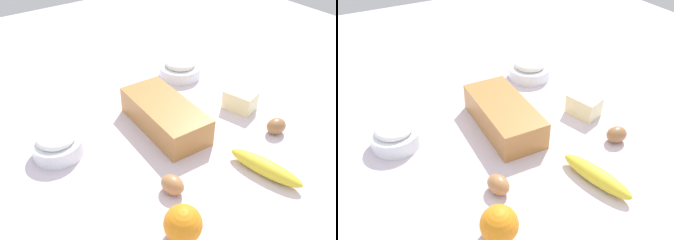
{
  "view_description": "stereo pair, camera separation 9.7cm",
  "coord_description": "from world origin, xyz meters",
  "views": [
    {
      "loc": [
        0.63,
        -0.46,
        0.62
      ],
      "look_at": [
        0.0,
        0.0,
        0.04
      ],
      "focal_mm": 37.79,
      "sensor_mm": 36.0,
      "label": 1
    },
    {
      "loc": [
        0.69,
        -0.38,
        0.62
      ],
      "look_at": [
        0.0,
        0.0,
        0.04
      ],
      "focal_mm": 37.79,
      "sensor_mm": 36.0,
      "label": 2
    }
  ],
  "objects": [
    {
      "name": "loaf_pan",
      "position": [
        -0.02,
        0.01,
        0.04
      ],
      "size": [
        0.29,
        0.14,
        0.08
      ],
      "rotation": [
        0.0,
        0.0,
        -0.04
      ],
      "color": "#B77A3D",
      "rests_on": "ground_plane"
    },
    {
      "name": "butter_block",
      "position": [
        0.03,
        0.24,
        0.03
      ],
      "size": [
        0.1,
        0.09,
        0.06
      ],
      "primitive_type": "cube",
      "rotation": [
        0.0,
        0.0,
        0.29
      ],
      "color": "#F4EDB2",
      "rests_on": "ground_plane"
    },
    {
      "name": "banana",
      "position": [
        0.27,
        0.09,
        0.02
      ],
      "size": [
        0.2,
        0.09,
        0.04
      ],
      "primitive_type": "ellipsoid",
      "rotation": [
        0.0,
        0.0,
        3.38
      ],
      "color": "yellow",
      "rests_on": "ground_plane"
    },
    {
      "name": "flour_bowl",
      "position": [
        -0.23,
        0.22,
        0.03
      ],
      "size": [
        0.15,
        0.15,
        0.07
      ],
      "color": "white",
      "rests_on": "ground_plane"
    },
    {
      "name": "sugar_bowl",
      "position": [
        -0.09,
        -0.28,
        0.03
      ],
      "size": [
        0.13,
        0.13,
        0.07
      ],
      "color": "white",
      "rests_on": "ground_plane"
    },
    {
      "name": "egg_near_butter",
      "position": [
        0.18,
        0.24,
        0.02
      ],
      "size": [
        0.05,
        0.06,
        0.04
      ],
      "primitive_type": "ellipsoid",
      "rotation": [
        0.0,
        1.57,
        1.44
      ],
      "color": "#9E6A40",
      "rests_on": "ground_plane"
    },
    {
      "name": "orange_fruit",
      "position": [
        0.3,
        -0.18,
        0.04
      ],
      "size": [
        0.08,
        0.08,
        0.08
      ],
      "primitive_type": "sphere",
      "color": "orange",
      "rests_on": "ground_plane"
    },
    {
      "name": "ground_plane",
      "position": [
        0.0,
        0.0,
        -0.01
      ],
      "size": [
        2.4,
        2.4,
        0.02
      ],
      "primitive_type": "cube",
      "color": "silver"
    },
    {
      "name": "egg_beside_bowl",
      "position": [
        0.19,
        -0.12,
        0.02
      ],
      "size": [
        0.07,
        0.06,
        0.04
      ],
      "primitive_type": "ellipsoid",
      "rotation": [
        0.0,
        1.57,
        3.4
      ],
      "color": "#B27849",
      "rests_on": "ground_plane"
    }
  ]
}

